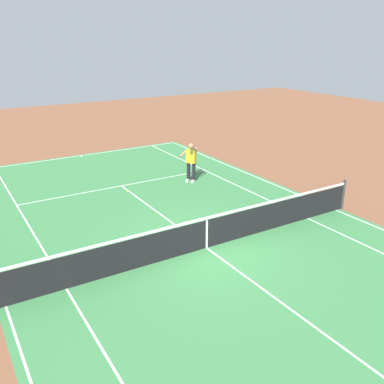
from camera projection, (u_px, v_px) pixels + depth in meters
ground_plane at (206, 248)px, 12.43m from camera, size 60.00×60.00×0.00m
court_slab at (206, 248)px, 12.42m from camera, size 24.20×11.40×0.00m
court_line_markings at (206, 248)px, 12.42m from camera, size 23.85×11.05×0.01m
tennis_net at (207, 233)px, 12.26m from camera, size 0.10×11.70×1.08m
tennis_player_near at (191, 160)px, 17.77m from camera, size 1.07×0.76×1.70m
tennis_ball at (128, 191)px, 16.86m from camera, size 0.07×0.07×0.07m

